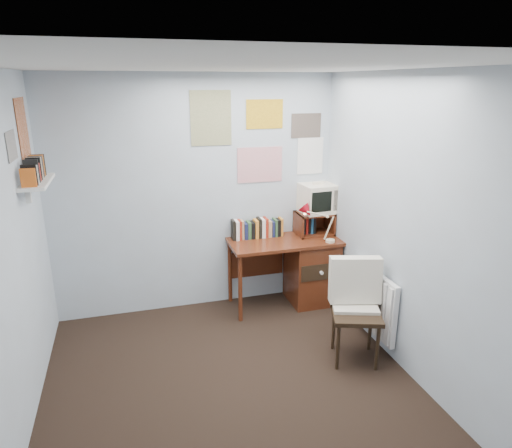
{
  "coord_description": "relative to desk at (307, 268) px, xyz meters",
  "views": [
    {
      "loc": [
        -0.7,
        -2.92,
        2.4
      ],
      "look_at": [
        0.44,
        1.01,
        1.12
      ],
      "focal_mm": 32.0,
      "sensor_mm": 36.0,
      "label": 1
    }
  ],
  "objects": [
    {
      "name": "wall_shelf",
      "position": [
        -2.57,
        -0.38,
        1.21
      ],
      "size": [
        0.2,
        0.62,
        0.24
      ],
      "primitive_type": "cube",
      "color": "white",
      "rests_on": "left_wall"
    },
    {
      "name": "desk_lamp",
      "position": [
        0.18,
        -0.19,
        0.54
      ],
      "size": [
        0.31,
        0.28,
        0.36
      ],
      "primitive_type": "cube",
      "rotation": [
        0.0,
        0.0,
        0.3
      ],
      "color": "#A90B19",
      "rests_on": "desk"
    },
    {
      "name": "posters_left",
      "position": [
        -2.67,
        -0.38,
        1.59
      ],
      "size": [
        0.01,
        0.7,
        0.6
      ],
      "primitive_type": "cube",
      "color": "white",
      "rests_on": "left_wall"
    },
    {
      "name": "posters_back",
      "position": [
        -0.47,
        0.26,
        1.44
      ],
      "size": [
        1.2,
        0.01,
        0.9
      ],
      "primitive_type": "cube",
      "color": "white",
      "rests_on": "back_wall"
    },
    {
      "name": "radiator",
      "position": [
        0.29,
        -0.93,
        0.01
      ],
      "size": [
        0.09,
        0.8,
        0.6
      ],
      "primitive_type": "cube",
      "color": "white",
      "rests_on": "right_wall"
    },
    {
      "name": "right_wall",
      "position": [
        0.33,
        -1.48,
        0.84
      ],
      "size": [
        0.02,
        3.5,
        2.5
      ],
      "primitive_type": "cube",
      "color": "#A1ACB8",
      "rests_on": "ground"
    },
    {
      "name": "crt_tv",
      "position": [
        0.16,
        0.13,
        0.78
      ],
      "size": [
        0.39,
        0.37,
        0.35
      ],
      "primitive_type": "cube",
      "rotation": [
        0.0,
        0.0,
        0.09
      ],
      "color": "#EEE0C7",
      "rests_on": "tv_riser"
    },
    {
      "name": "book_row",
      "position": [
        -0.51,
        0.18,
        0.46
      ],
      "size": [
        0.6,
        0.14,
        0.22
      ],
      "primitive_type": "cube",
      "color": "#592714",
      "rests_on": "desk"
    },
    {
      "name": "desk",
      "position": [
        0.0,
        0.0,
        0.0
      ],
      "size": [
        1.2,
        0.55,
        0.76
      ],
      "color": "#592714",
      "rests_on": "ground"
    },
    {
      "name": "back_wall",
      "position": [
        -1.17,
        0.27,
        0.84
      ],
      "size": [
        3.0,
        0.02,
        2.5
      ],
      "primitive_type": "cube",
      "color": "#A1ACB8",
      "rests_on": "ground"
    },
    {
      "name": "desk_chair",
      "position": [
        -0.02,
        -1.2,
        0.04
      ],
      "size": [
        0.57,
        0.56,
        0.89
      ],
      "primitive_type": "cube",
      "rotation": [
        0.0,
        0.0,
        -0.33
      ],
      "color": "black",
      "rests_on": "ground"
    },
    {
      "name": "tv_riser",
      "position": [
        0.12,
        0.11,
        0.48
      ],
      "size": [
        0.4,
        0.3,
        0.25
      ],
      "primitive_type": "cube",
      "color": "#592714",
      "rests_on": "desk"
    },
    {
      "name": "ceiling",
      "position": [
        -1.17,
        -1.48,
        2.09
      ],
      "size": [
        3.0,
        3.5,
        0.02
      ],
      "primitive_type": "cube",
      "color": "white",
      "rests_on": "back_wall"
    },
    {
      "name": "ground",
      "position": [
        -1.17,
        -1.48,
        -0.41
      ],
      "size": [
        3.5,
        3.5,
        0.0
      ],
      "primitive_type": "plane",
      "color": "black",
      "rests_on": "ground"
    }
  ]
}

